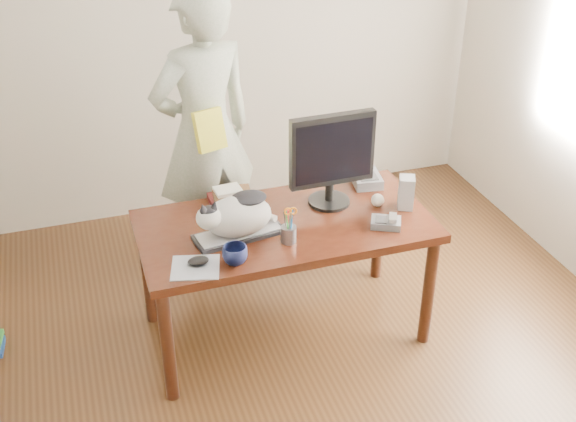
# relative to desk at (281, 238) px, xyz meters

# --- Properties ---
(room) EXTENTS (4.50, 4.50, 4.50)m
(room) POSITION_rel_desk_xyz_m (0.00, -0.68, 0.75)
(room) COLOR black
(room) RESTS_ON ground
(desk) EXTENTS (1.60, 0.80, 0.75)m
(desk) POSITION_rel_desk_xyz_m (0.00, 0.00, 0.00)
(desk) COLOR black
(desk) RESTS_ON ground
(keyboard) EXTENTS (0.50, 0.25, 0.03)m
(keyboard) POSITION_rel_desk_xyz_m (-0.28, -0.13, 0.16)
(keyboard) COLOR black
(keyboard) RESTS_ON desk
(cat) EXTENTS (0.46, 0.28, 0.26)m
(cat) POSITION_rel_desk_xyz_m (-0.29, -0.14, 0.28)
(cat) COLOR silver
(cat) RESTS_ON keyboard
(monitor) EXTENTS (0.49, 0.24, 0.55)m
(monitor) POSITION_rel_desk_xyz_m (0.31, 0.03, 0.46)
(monitor) COLOR black
(monitor) RESTS_ON desk
(pen_cup) EXTENTS (0.09, 0.09, 0.21)m
(pen_cup) POSITION_rel_desk_xyz_m (-0.04, -0.27, 0.20)
(pen_cup) COLOR gray
(pen_cup) RESTS_ON desk
(mousepad) EXTENTS (0.28, 0.27, 0.01)m
(mousepad) POSITION_rel_desk_xyz_m (-0.56, -0.35, 0.15)
(mousepad) COLOR #A3A7AF
(mousepad) RESTS_ON desk
(mouse) EXTENTS (0.12, 0.09, 0.04)m
(mouse) POSITION_rel_desk_xyz_m (-0.54, -0.33, 0.17)
(mouse) COLOR black
(mouse) RESTS_ON mousepad
(coffee_mug) EXTENTS (0.16, 0.16, 0.10)m
(coffee_mug) POSITION_rel_desk_xyz_m (-0.36, -0.37, 0.20)
(coffee_mug) COLOR black
(coffee_mug) RESTS_ON desk
(phone) EXTENTS (0.19, 0.17, 0.07)m
(phone) POSITION_rel_desk_xyz_m (0.51, -0.28, 0.17)
(phone) COLOR #5D5D62
(phone) RESTS_ON desk
(speaker) EXTENTS (0.12, 0.12, 0.19)m
(speaker) POSITION_rel_desk_xyz_m (0.70, -0.13, 0.24)
(speaker) COLOR #A5A5A7
(speaker) RESTS_ON desk
(baseball) EXTENTS (0.07, 0.07, 0.07)m
(baseball) POSITION_rel_desk_xyz_m (0.55, -0.07, 0.18)
(baseball) COLOR silver
(baseball) RESTS_ON desk
(book_stack) EXTENTS (0.24, 0.19, 0.09)m
(book_stack) POSITION_rel_desk_xyz_m (-0.23, 0.23, 0.19)
(book_stack) COLOR #471313
(book_stack) RESTS_ON desk
(calculator) EXTENTS (0.19, 0.24, 0.07)m
(calculator) POSITION_rel_desk_xyz_m (0.60, 0.20, 0.18)
(calculator) COLOR #5D5D62
(calculator) RESTS_ON desk
(person) EXTENTS (0.79, 0.63, 1.90)m
(person) POSITION_rel_desk_xyz_m (-0.25, 0.76, 0.35)
(person) COLOR silver
(person) RESTS_ON ground
(held_book) EXTENTS (0.20, 0.15, 0.25)m
(held_book) POSITION_rel_desk_xyz_m (-0.25, 0.59, 0.45)
(held_book) COLOR yellow
(held_book) RESTS_ON person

